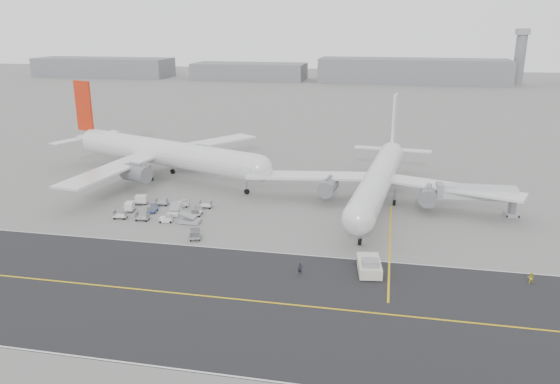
% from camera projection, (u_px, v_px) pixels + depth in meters
% --- Properties ---
extents(ground, '(700.00, 700.00, 0.00)m').
position_uv_depth(ground, '(205.00, 242.00, 90.37)').
color(ground, gray).
rests_on(ground, ground).
extents(taxiway, '(220.00, 59.00, 0.03)m').
position_uv_depth(taxiway, '(197.00, 295.00, 72.59)').
color(taxiway, '#262628').
rests_on(taxiway, ground).
extents(horizon_buildings, '(520.00, 28.00, 28.00)m').
position_uv_depth(horizon_buildings, '(395.00, 82.00, 327.82)').
color(horizon_buildings, gray).
rests_on(horizon_buildings, ground).
extents(control_tower, '(7.00, 7.00, 31.25)m').
position_uv_depth(control_tower, '(520.00, 56.00, 314.30)').
color(control_tower, gray).
rests_on(control_tower, ground).
extents(airliner_a, '(57.84, 56.75, 20.93)m').
position_uv_depth(airliner_a, '(162.00, 152.00, 125.87)').
color(airliner_a, white).
rests_on(airliner_a, ground).
extents(airliner_b, '(54.05, 54.88, 18.95)m').
position_uv_depth(airliner_b, '(379.00, 178.00, 107.29)').
color(airliner_b, white).
rests_on(airliner_b, ground).
extents(pushback_tug, '(4.07, 8.90, 2.51)m').
position_uv_depth(pushback_tug, '(369.00, 266.00, 79.02)').
color(pushback_tug, beige).
rests_on(pushback_tug, ground).
extents(jet_bridge, '(15.38, 3.60, 5.78)m').
position_uv_depth(jet_bridge, '(478.00, 194.00, 102.00)').
color(jet_bridge, gray).
rests_on(jet_bridge, ground).
extents(gse_cluster, '(22.54, 17.95, 1.89)m').
position_uv_depth(gse_cluster, '(164.00, 213.00, 103.71)').
color(gse_cluster, gray).
rests_on(gse_cluster, ground).
extents(stray_dolly, '(2.43, 3.08, 1.66)m').
position_uv_depth(stray_dolly, '(195.00, 239.00, 91.43)').
color(stray_dolly, silver).
rests_on(stray_dolly, ground).
extents(ground_crew_a, '(0.77, 0.62, 1.83)m').
position_uv_depth(ground_crew_a, '(300.00, 269.00, 78.28)').
color(ground_crew_a, black).
rests_on(ground_crew_a, ground).
extents(ground_crew_b, '(0.87, 0.71, 1.65)m').
position_uv_depth(ground_crew_b, '(531.00, 278.00, 75.76)').
color(ground_crew_b, yellow).
rests_on(ground_crew_b, ground).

